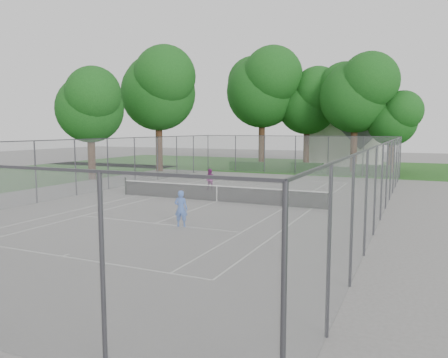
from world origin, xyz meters
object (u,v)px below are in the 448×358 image
at_px(tennis_net, 217,193).
at_px(woman_player, 210,180).
at_px(house, 347,133).
at_px(girl_player, 181,208).

distance_m(tennis_net, woman_player, 4.66).
height_order(tennis_net, house, house).
xyz_separation_m(girl_player, woman_player, (-3.72, 10.44, -0.05)).
relative_size(house, girl_player, 5.91).
bearing_deg(girl_player, tennis_net, -91.47).
xyz_separation_m(house, girl_player, (-1.42, -35.61, -2.94)).
relative_size(house, woman_player, 6.29).
height_order(tennis_net, girl_player, girl_player).
relative_size(tennis_net, woman_player, 8.76).
bearing_deg(house, girl_player, -92.29).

